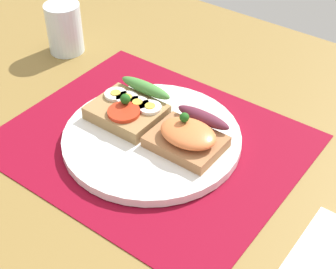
# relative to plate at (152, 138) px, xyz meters

# --- Properties ---
(ground_plane) EXTENTS (1.20, 0.90, 0.03)m
(ground_plane) POSITION_rel_plate_xyz_m (0.00, 0.00, -0.03)
(ground_plane) COLOR olive
(placemat) EXTENTS (0.43, 0.35, 0.00)m
(placemat) POSITION_rel_plate_xyz_m (0.00, 0.00, -0.01)
(placemat) COLOR maroon
(placemat) RESTS_ON ground_plane
(plate) EXTENTS (0.27, 0.27, 0.01)m
(plate) POSITION_rel_plate_xyz_m (0.00, 0.00, 0.00)
(plate) COLOR white
(plate) RESTS_ON placemat
(sandwich_egg_tomato) EXTENTS (0.11, 0.10, 0.04)m
(sandwich_egg_tomato) POSITION_rel_plate_xyz_m (-0.06, 0.02, 0.02)
(sandwich_egg_tomato) COLOR #9B7749
(sandwich_egg_tomato) RESTS_ON plate
(sandwich_salmon) EXTENTS (0.10, 0.09, 0.05)m
(sandwich_salmon) POSITION_rel_plate_xyz_m (0.06, 0.01, 0.03)
(sandwich_salmon) COLOR #A06B43
(sandwich_salmon) RESTS_ON plate
(drinking_glass) EXTENTS (0.07, 0.07, 0.09)m
(drinking_glass) POSITION_rel_plate_xyz_m (-0.30, 0.12, 0.04)
(drinking_glass) COLOR silver
(drinking_glass) RESTS_ON ground_plane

